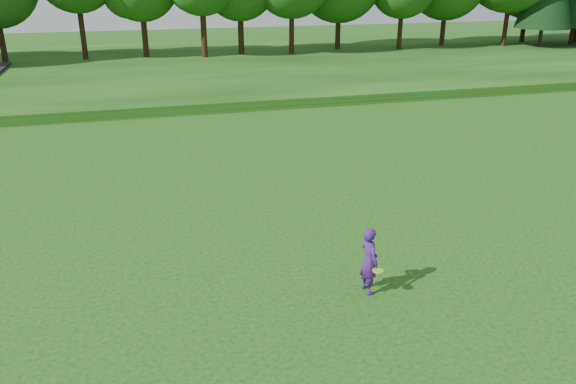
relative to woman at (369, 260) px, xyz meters
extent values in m
plane|color=#153E0C|center=(-2.54, 0.93, -0.88)|extent=(140.00, 140.00, 0.00)
cube|color=#153E0C|center=(-2.54, 34.93, -0.58)|extent=(130.00, 30.00, 0.60)
cube|color=gray|center=(-2.54, 20.93, -0.86)|extent=(130.00, 1.60, 0.04)
imported|color=#3F1972|center=(0.00, 0.00, 0.00)|extent=(0.49, 0.69, 1.77)
cylinder|color=#8BD721|center=(0.08, -0.37, -0.10)|extent=(0.28, 0.28, 0.03)
camera|label=1|loc=(-5.25, -11.40, 6.74)|focal=35.00mm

